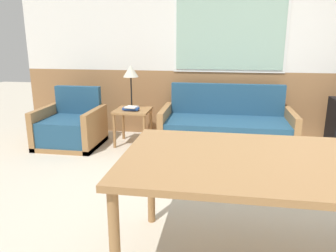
{
  "coord_description": "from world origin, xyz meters",
  "views": [
    {
      "loc": [
        -0.52,
        -2.32,
        1.47
      ],
      "look_at": [
        -1.08,
        1.11,
        0.53
      ],
      "focal_mm": 35.0,
      "sensor_mm": 36.0,
      "label": 1
    }
  ],
  "objects": [
    {
      "name": "ground_plane",
      "position": [
        0.0,
        0.0,
        0.0
      ],
      "size": [
        16.0,
        16.0,
        0.0
      ],
      "primitive_type": "plane",
      "color": "beige"
    },
    {
      "name": "table_lamp",
      "position": [
        -1.77,
        2.1,
        1.0
      ],
      "size": [
        0.22,
        0.22,
        0.61
      ],
      "color": "black",
      "rests_on": "side_table"
    },
    {
      "name": "side_table",
      "position": [
        -1.73,
        2.01,
        0.41
      ],
      "size": [
        0.48,
        0.48,
        0.5
      ],
      "color": "#9E7042",
      "rests_on": "ground_plane"
    },
    {
      "name": "armchair",
      "position": [
        -2.58,
        1.81,
        0.24
      ],
      "size": [
        0.83,
        0.76,
        0.79
      ],
      "rotation": [
        0.0,
        0.0,
        0.16
      ],
      "color": "#9E7042",
      "rests_on": "ground_plane"
    },
    {
      "name": "dining_table",
      "position": [
        -0.27,
        -0.42,
        0.7
      ],
      "size": [
        1.67,
        1.04,
        0.77
      ],
      "color": "#9E7042",
      "rests_on": "ground_plane"
    },
    {
      "name": "book_stack",
      "position": [
        -1.73,
        1.93,
        0.53
      ],
      "size": [
        0.22,
        0.17,
        0.06
      ],
      "color": "black",
      "rests_on": "side_table"
    },
    {
      "name": "wall_back",
      "position": [
        -0.02,
        2.63,
        1.36
      ],
      "size": [
        7.2,
        0.09,
        2.7
      ],
      "color": "#996B42",
      "rests_on": "ground_plane"
    },
    {
      "name": "couch",
      "position": [
        -0.43,
        2.06,
        0.25
      ],
      "size": [
        1.76,
        0.82,
        0.84
      ],
      "color": "#9E7042",
      "rests_on": "ground_plane"
    }
  ]
}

